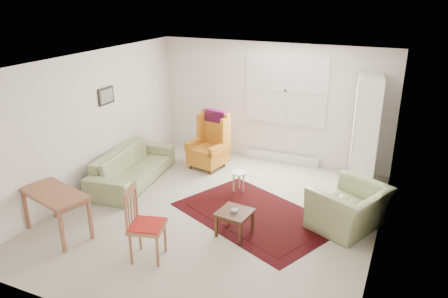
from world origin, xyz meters
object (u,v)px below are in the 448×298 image
at_px(coffee_table, 234,223).
at_px(desk_chair, 147,225).
at_px(sofa, 132,160).
at_px(desk, 57,213).
at_px(armchair, 349,204).
at_px(stool, 239,182).
at_px(wingback_chair, 207,141).
at_px(cabinet, 365,130).

bearing_deg(coffee_table, desk_chair, -128.97).
distance_m(sofa, coffee_table, 2.72).
bearing_deg(coffee_table, desk, -156.30).
relative_size(sofa, armchair, 2.01).
relative_size(armchair, stool, 2.77).
bearing_deg(sofa, wingback_chair, -47.33).
height_order(armchair, coffee_table, armchair).
distance_m(sofa, desk_chair, 2.63).
distance_m(stool, desk_chair, 2.50).
xyz_separation_m(cabinet, desk, (-3.90, -3.88, -0.68)).
bearing_deg(armchair, desk, -39.48).
distance_m(wingback_chair, stool, 1.34).
xyz_separation_m(stool, desk_chair, (-0.34, -2.45, 0.33)).
xyz_separation_m(coffee_table, desk, (-2.44, -1.07, 0.15)).
distance_m(armchair, cabinet, 2.01).
relative_size(stool, desk_chair, 0.37).
relative_size(armchair, desk_chair, 1.03).
distance_m(cabinet, desk_chair, 4.52).
relative_size(armchair, coffee_table, 2.24).
bearing_deg(armchair, wingback_chair, -88.64).
bearing_deg(sofa, stool, -85.50).
relative_size(wingback_chair, coffee_table, 2.43).
bearing_deg(wingback_chair, desk_chair, -67.88).
bearing_deg(stool, wingback_chair, 142.69).
bearing_deg(cabinet, sofa, -164.54).
xyz_separation_m(coffee_table, stool, (-0.51, 1.40, -0.00)).
distance_m(sofa, wingback_chair, 1.58).
height_order(coffee_table, stool, coffee_table).
distance_m(desk, desk_chair, 1.61).
xyz_separation_m(sofa, desk, (0.09, -2.04, -0.09)).
distance_m(stool, cabinet, 2.56).
xyz_separation_m(wingback_chair, cabinet, (2.98, 0.63, 0.44)).
bearing_deg(desk_chair, sofa, 24.46).
height_order(sofa, cabinet, cabinet).
relative_size(sofa, desk_chair, 2.07).
relative_size(wingback_chair, stool, 3.01).
height_order(sofa, stool, sofa).
distance_m(sofa, stool, 2.08).
xyz_separation_m(wingback_chair, coffee_table, (1.53, -2.18, -0.39)).
bearing_deg(stool, sofa, -167.91).
bearing_deg(desk, coffee_table, 23.70).
bearing_deg(wingback_chair, stool, -27.06).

